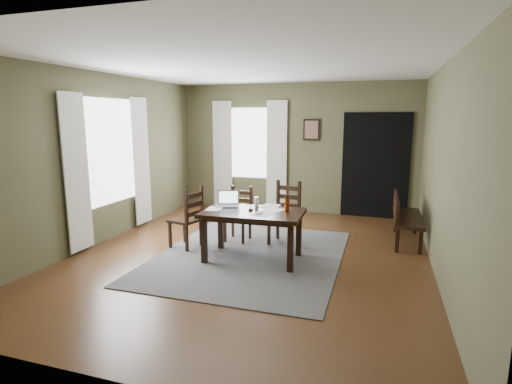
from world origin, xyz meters
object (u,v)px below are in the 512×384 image
(bench, at_px, (404,215))
(laptop, at_px, (228,202))
(chair_back_right, at_px, (285,213))
(water_bottle, at_px, (287,204))
(chair_back_left, at_px, (239,214))
(dining_table, at_px, (253,217))
(chair_end, at_px, (188,218))

(bench, xyz_separation_m, laptop, (-2.53, -1.30, 0.32))
(chair_back_right, xyz_separation_m, water_bottle, (0.21, -0.77, 0.33))
(chair_back_left, distance_m, bench, 2.67)
(laptop, xyz_separation_m, water_bottle, (0.92, -0.11, 0.05))
(chair_back_left, height_order, water_bottle, water_bottle)
(dining_table, bearing_deg, bench, 34.70)
(chair_back_left, bearing_deg, chair_back_right, 9.07)
(chair_back_left, height_order, bench, chair_back_left)
(chair_back_left, bearing_deg, laptop, -83.12)
(bench, bearing_deg, chair_end, 112.77)
(chair_back_right, bearing_deg, chair_end, -144.11)
(dining_table, relative_size, chair_back_right, 1.44)
(bench, xyz_separation_m, water_bottle, (-1.60, -1.41, 0.36))
(chair_back_right, bearing_deg, chair_back_left, -164.58)
(chair_end, xyz_separation_m, chair_back_right, (1.37, 0.70, 0.02))
(laptop, bearing_deg, chair_end, 167.94)
(chair_back_left, height_order, laptop, laptop)
(water_bottle, bearing_deg, bench, 41.39)
(chair_back_left, relative_size, water_bottle, 3.85)
(chair_back_right, relative_size, bench, 0.74)
(chair_end, relative_size, water_bottle, 4.17)
(chair_back_right, distance_m, laptop, 1.01)
(dining_table, height_order, chair_back_right, chair_back_right)
(dining_table, relative_size, laptop, 3.80)
(bench, distance_m, laptop, 2.86)
(water_bottle, bearing_deg, chair_back_right, 105.24)
(chair_back_left, xyz_separation_m, laptop, (0.04, -0.58, 0.33))
(dining_table, bearing_deg, chair_back_right, 72.46)
(water_bottle, bearing_deg, dining_table, -164.94)
(dining_table, xyz_separation_m, water_bottle, (0.46, 0.12, 0.19))
(chair_end, bearing_deg, chair_back_left, 148.64)
(chair_end, relative_size, bench, 0.71)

